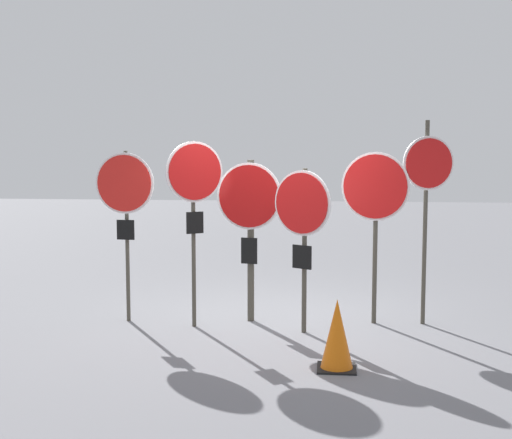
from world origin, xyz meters
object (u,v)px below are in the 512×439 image
object	(u,v)px
stop_sign_1	(194,187)
traffic_cone_0	(337,335)
stop_sign_2	(250,212)
stop_sign_3	(302,215)
stop_sign_5	(428,180)
stop_sign_0	(125,194)
stop_sign_4	(375,197)

from	to	relation	value
stop_sign_1	traffic_cone_0	xyz separation A→B (m)	(1.75, -1.52, -1.42)
stop_sign_2	stop_sign_3	world-z (taller)	stop_sign_2
stop_sign_2	traffic_cone_0	distance (m)	2.42
stop_sign_3	traffic_cone_0	size ratio (longest dim) A/B	2.75
stop_sign_5	traffic_cone_0	xyz separation A→B (m)	(-1.14, -1.94, -1.49)
stop_sign_2	stop_sign_5	bearing A→B (deg)	13.43
stop_sign_0	stop_sign_4	size ratio (longest dim) A/B	1.01
stop_sign_0	stop_sign_3	distance (m)	2.32
stop_sign_1	traffic_cone_0	world-z (taller)	stop_sign_1
stop_sign_1	stop_sign_3	world-z (taller)	stop_sign_1
stop_sign_4	stop_sign_5	distance (m)	0.68
stop_sign_1	stop_sign_2	bearing A→B (deg)	-5.18
stop_sign_2	stop_sign_5	size ratio (longest dim) A/B	0.81
stop_sign_1	traffic_cone_0	distance (m)	2.72
traffic_cone_0	stop_sign_5	bearing A→B (deg)	59.61
stop_sign_1	stop_sign_3	size ratio (longest dim) A/B	1.16
stop_sign_0	stop_sign_3	bearing A→B (deg)	-2.83
traffic_cone_0	stop_sign_4	bearing A→B (deg)	75.69
stop_sign_1	stop_sign_5	size ratio (longest dim) A/B	0.90
stop_sign_1	stop_sign_4	bearing A→B (deg)	-23.56
stop_sign_4	traffic_cone_0	xyz separation A→B (m)	(-0.49, -1.91, -1.28)
stop_sign_2	stop_sign_5	xyz separation A→B (m)	(2.24, 0.07, 0.42)
stop_sign_1	stop_sign_4	distance (m)	2.28
stop_sign_1	stop_sign_2	size ratio (longest dim) A/B	1.11
stop_sign_0	stop_sign_3	size ratio (longest dim) A/B	1.10
stop_sign_2	traffic_cone_0	size ratio (longest dim) A/B	2.87
stop_sign_3	traffic_cone_0	xyz separation A→B (m)	(0.41, -1.36, -1.09)
stop_sign_3	stop_sign_2	bearing A→B (deg)	175.15
stop_sign_0	stop_sign_1	xyz separation A→B (m)	(0.94, -0.18, 0.11)
stop_sign_3	stop_sign_4	bearing A→B (deg)	62.51
stop_sign_0	stop_sign_5	bearing A→B (deg)	9.18
stop_sign_4	stop_sign_5	size ratio (longest dim) A/B	0.85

